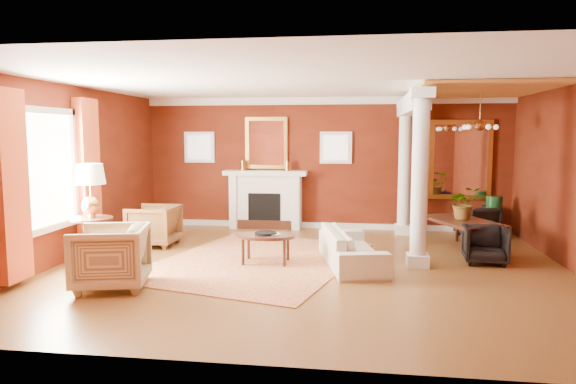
# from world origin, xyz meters

# --- Properties ---
(ground) EXTENTS (8.00, 8.00, 0.00)m
(ground) POSITION_xyz_m (0.00, 0.00, 0.00)
(ground) COLOR brown
(ground) RESTS_ON ground
(room_shell) EXTENTS (8.04, 7.04, 2.92)m
(room_shell) POSITION_xyz_m (0.00, 0.00, 2.02)
(room_shell) COLOR #5F1E0D
(room_shell) RESTS_ON ground
(fireplace) EXTENTS (1.85, 0.42, 1.29)m
(fireplace) POSITION_xyz_m (-1.30, 3.32, 0.65)
(fireplace) COLOR white
(fireplace) RESTS_ON ground
(overmantel_mirror) EXTENTS (0.95, 0.07, 1.15)m
(overmantel_mirror) POSITION_xyz_m (-1.30, 3.45, 1.90)
(overmantel_mirror) COLOR gold
(overmantel_mirror) RESTS_ON fireplace
(flank_window_left) EXTENTS (0.70, 0.07, 0.70)m
(flank_window_left) POSITION_xyz_m (-2.85, 3.46, 1.80)
(flank_window_left) COLOR white
(flank_window_left) RESTS_ON room_shell
(flank_window_right) EXTENTS (0.70, 0.07, 0.70)m
(flank_window_right) POSITION_xyz_m (0.25, 3.46, 1.80)
(flank_window_right) COLOR white
(flank_window_right) RESTS_ON room_shell
(left_window) EXTENTS (0.21, 2.55, 2.60)m
(left_window) POSITION_xyz_m (-3.89, -0.60, 1.42)
(left_window) COLOR white
(left_window) RESTS_ON room_shell
(column_front) EXTENTS (0.36, 0.36, 2.80)m
(column_front) POSITION_xyz_m (1.70, 0.30, 1.43)
(column_front) COLOR white
(column_front) RESTS_ON ground
(column_back) EXTENTS (0.36, 0.36, 2.80)m
(column_back) POSITION_xyz_m (1.70, 3.00, 1.43)
(column_back) COLOR white
(column_back) RESTS_ON ground
(header_beam) EXTENTS (0.30, 3.20, 0.32)m
(header_beam) POSITION_xyz_m (1.70, 1.90, 2.62)
(header_beam) COLOR white
(header_beam) RESTS_ON column_front
(amber_ceiling) EXTENTS (2.30, 3.40, 0.04)m
(amber_ceiling) POSITION_xyz_m (2.85, 1.75, 2.87)
(amber_ceiling) COLOR gold
(amber_ceiling) RESTS_ON room_shell
(dining_mirror) EXTENTS (1.30, 0.07, 1.70)m
(dining_mirror) POSITION_xyz_m (2.90, 3.45, 1.55)
(dining_mirror) COLOR gold
(dining_mirror) RESTS_ON room_shell
(chandelier) EXTENTS (0.60, 0.62, 0.75)m
(chandelier) POSITION_xyz_m (2.90, 1.80, 2.25)
(chandelier) COLOR #B77C39
(chandelier) RESTS_ON room_shell
(crown_trim) EXTENTS (8.00, 0.08, 0.16)m
(crown_trim) POSITION_xyz_m (0.00, 3.46, 2.82)
(crown_trim) COLOR white
(crown_trim) RESTS_ON room_shell
(base_trim) EXTENTS (8.00, 0.08, 0.12)m
(base_trim) POSITION_xyz_m (0.00, 3.46, 0.06)
(base_trim) COLOR white
(base_trim) RESTS_ON ground
(rug) EXTENTS (3.84, 4.53, 0.02)m
(rug) POSITION_xyz_m (-0.89, 0.31, 0.01)
(rug) COLOR maroon
(rug) RESTS_ON ground
(sofa) EXTENTS (1.00, 2.07, 0.78)m
(sofa) POSITION_xyz_m (0.66, 0.24, 0.39)
(sofa) COLOR beige
(sofa) RESTS_ON ground
(armchair_leopard) EXTENTS (0.79, 0.84, 0.85)m
(armchair_leopard) POSITION_xyz_m (-3.05, 1.20, 0.43)
(armchair_leopard) COLOR black
(armchair_leopard) RESTS_ON ground
(armchair_stripe) EXTENTS (1.07, 1.11, 0.95)m
(armchair_stripe) POSITION_xyz_m (-2.57, -1.46, 0.48)
(armchair_stripe) COLOR tan
(armchair_stripe) RESTS_ON ground
(coffee_table) EXTENTS (0.95, 0.95, 0.48)m
(coffee_table) POSITION_xyz_m (-0.72, 0.16, 0.44)
(coffee_table) COLOR black
(coffee_table) RESTS_ON ground
(coffee_book) EXTENTS (0.17, 0.09, 0.24)m
(coffee_book) POSITION_xyz_m (-0.67, 0.13, 0.60)
(coffee_book) COLOR black
(coffee_book) RESTS_ON coffee_table
(side_table) EXTENTS (0.65, 0.65, 1.62)m
(side_table) POSITION_xyz_m (-3.50, -0.22, 1.11)
(side_table) COLOR black
(side_table) RESTS_ON ground
(dining_table) EXTENTS (1.11, 1.66, 0.88)m
(dining_table) POSITION_xyz_m (2.65, 1.63, 0.44)
(dining_table) COLOR black
(dining_table) RESTS_ON ground
(dining_chair_near) EXTENTS (0.70, 0.66, 0.67)m
(dining_chair_near) POSITION_xyz_m (2.81, 0.66, 0.34)
(dining_chair_near) COLOR black
(dining_chair_near) RESTS_ON ground
(dining_chair_far) EXTENTS (0.86, 0.83, 0.70)m
(dining_chair_far) POSITION_xyz_m (3.16, 2.86, 0.35)
(dining_chair_far) COLOR black
(dining_chair_far) RESTS_ON ground
(green_urn) EXTENTS (0.36, 0.36, 0.85)m
(green_urn) POSITION_xyz_m (3.50, 2.95, 0.33)
(green_urn) COLOR #133D18
(green_urn) RESTS_ON ground
(potted_plant) EXTENTS (0.65, 0.70, 0.47)m
(potted_plant) POSITION_xyz_m (2.66, 1.70, 1.11)
(potted_plant) COLOR #26591E
(potted_plant) RESTS_ON dining_table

